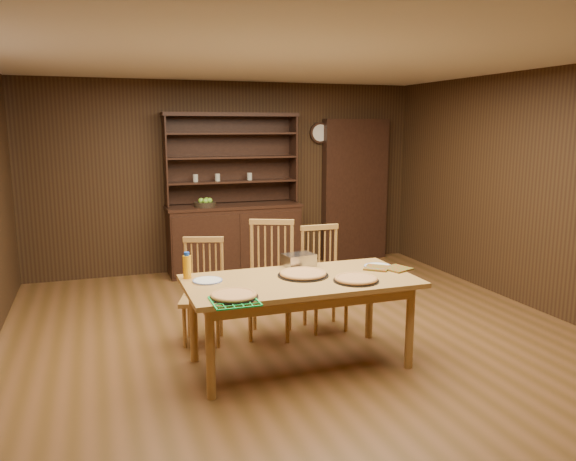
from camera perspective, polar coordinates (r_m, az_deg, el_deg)
name	(u,v)px	position (r m, az deg, el deg)	size (l,w,h in m)	color
floor	(305,341)	(5.39, 1.71, -11.15)	(6.00, 6.00, 0.00)	brown
room_shell	(306,174)	(5.03, 1.81, 5.80)	(6.00, 6.00, 6.00)	silver
china_hutch	(234,229)	(7.77, -5.51, 0.13)	(1.84, 0.52, 2.17)	black
doorway	(355,190)	(8.48, 6.79, 4.08)	(1.00, 0.18, 2.10)	black
wall_clock	(320,133)	(8.26, 3.26, 9.87)	(0.30, 0.05, 0.30)	black
dining_table	(300,288)	(4.68, 1.26, -5.88)	(1.90, 0.95, 0.75)	#A17538
chair_left	(203,287)	(5.33, -8.60, -5.68)	(0.50, 0.48, 0.97)	#C79044
chair_center	(271,274)	(5.41, -1.74, -4.47)	(0.59, 0.58, 1.11)	#C79044
chair_right	(323,274)	(5.63, 3.54, -4.42)	(0.42, 0.40, 1.02)	#C79044
pizza_left	(234,295)	(4.17, -5.53, -6.58)	(0.36, 0.36, 0.04)	black
pizza_right	(356,279)	(4.62, 6.93, -4.92)	(0.37, 0.37, 0.04)	black
pizza_center	(303,274)	(4.74, 1.54, -4.43)	(0.43, 0.43, 0.04)	black
cooling_rack	(235,301)	(4.07, -5.44, -7.15)	(0.32, 0.32, 0.01)	green
plate_left	(208,281)	(4.62, -8.17, -5.06)	(0.24, 0.24, 0.02)	silver
plate_right	(378,266)	(5.09, 9.11, -3.61)	(0.25, 0.25, 0.02)	silver
foil_dish	(299,260)	(5.07, 1.09, -3.00)	(0.27, 0.20, 0.11)	silver
juice_bottle	(187,266)	(4.72, -10.22, -3.59)	(0.07, 0.07, 0.22)	orange
pot_holder_a	(397,269)	(5.05, 11.01, -3.82)	(0.21, 0.21, 0.02)	#9D1C12
pot_holder_b	(377,268)	(5.04, 9.02, -3.77)	(0.21, 0.21, 0.02)	#9D1C12
fruit_bowl	(205,203)	(7.56, -8.42, 2.74)	(0.30, 0.30, 0.12)	black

